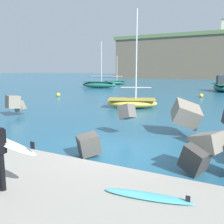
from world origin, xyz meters
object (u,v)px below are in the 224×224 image
spare_surfboard (148,196)px  boat_mid_centre (132,102)px  mooring_buoy_outer (201,96)px  boat_near_left (116,82)px  boat_mid_right (222,86)px  mooring_buoy_middle (58,95)px  boat_near_centre (99,84)px

spare_surfboard → boat_mid_centre: bearing=114.5°
spare_surfboard → boat_mid_centre: size_ratio=0.27×
boat_mid_centre → mooring_buoy_outer: boat_mid_centre is taller
boat_near_left → boat_mid_right: bearing=-20.8°
boat_mid_centre → boat_near_left: bearing=119.2°
spare_surfboard → mooring_buoy_outer: 24.42m
boat_mid_right → boat_mid_centre: bearing=-104.1°
spare_surfboard → mooring_buoy_middle: (-17.09, 17.63, -0.06)m
spare_surfboard → boat_near_centre: bearing=122.2°
mooring_buoy_outer → boat_near_left: bearing=138.0°
boat_mid_centre → boat_near_centre: bearing=127.2°
spare_surfboard → mooring_buoy_middle: size_ratio=4.62×
boat_mid_right → mooring_buoy_outer: bearing=-98.0°
boat_near_centre → boat_mid_right: bearing=6.7°
boat_mid_centre → mooring_buoy_middle: size_ratio=17.33×
boat_near_left → boat_near_centre: boat_near_centre is taller
boat_near_left → boat_near_centre: (2.02, -10.19, 0.14)m
boat_near_left → boat_near_centre: 10.39m
mooring_buoy_outer → mooring_buoy_middle: bearing=-155.6°
spare_surfboard → boat_mid_centre: 14.91m
spare_surfboard → boat_mid_right: (-1.04, 34.06, 0.45)m
boat_near_left → boat_mid_centre: 32.60m
boat_near_left → mooring_buoy_middle: bearing=-78.5°
boat_near_left → boat_mid_centre: size_ratio=0.77×
boat_near_centre → spare_surfboard: bearing=-57.8°
spare_surfboard → mooring_buoy_outer: mooring_buoy_outer is taller
boat_near_centre → boat_mid_centre: boat_near_centre is taller
spare_surfboard → boat_near_left: boat_near_left is taller
boat_mid_centre → mooring_buoy_middle: 11.64m
boat_near_left → boat_near_centre: size_ratio=0.77×
boat_near_centre → mooring_buoy_outer: size_ratio=17.39×
boat_mid_right → mooring_buoy_middle: size_ratio=13.55×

